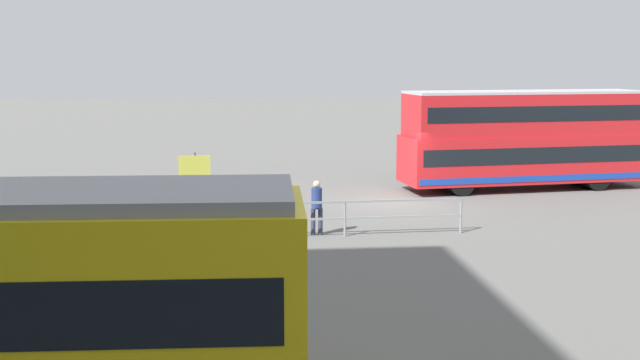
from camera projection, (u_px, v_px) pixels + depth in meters
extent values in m
plane|color=slate|center=(397.00, 202.00, 29.56)|extent=(160.00, 160.00, 0.00)
cube|color=red|center=(523.00, 157.00, 32.44)|extent=(10.28, 4.14, 1.87)
cube|color=red|center=(525.00, 114.00, 32.18)|extent=(9.97, 3.99, 1.66)
cube|color=black|center=(524.00, 152.00, 32.41)|extent=(9.79, 4.08, 0.64)
cube|color=black|center=(525.00, 112.00, 32.17)|extent=(9.48, 3.93, 0.60)
cube|color=#193FA5|center=(523.00, 174.00, 32.55)|extent=(10.09, 4.14, 0.24)
cube|color=#B2B2B7|center=(526.00, 92.00, 32.05)|extent=(9.97, 3.99, 0.10)
cylinder|color=black|center=(451.00, 179.00, 31.89)|extent=(1.40, 2.59, 1.00)
cylinder|color=black|center=(584.00, 174.00, 33.16)|extent=(1.40, 2.59, 1.00)
cylinder|color=#33384C|center=(320.00, 222.00, 24.00)|extent=(0.14, 0.14, 0.81)
cylinder|color=#33384C|center=(313.00, 222.00, 23.99)|extent=(0.14, 0.14, 0.81)
cylinder|color=navy|center=(317.00, 198.00, 23.89)|extent=(0.33, 0.33, 0.63)
sphere|color=beige|center=(317.00, 184.00, 23.83)|extent=(0.22, 0.22, 0.22)
cube|color=gray|center=(345.00, 202.00, 23.69)|extent=(7.14, 0.68, 0.06)
cube|color=gray|center=(345.00, 218.00, 23.77)|extent=(7.14, 0.68, 0.06)
cylinder|color=gray|center=(461.00, 216.00, 24.27)|extent=(0.07, 0.07, 1.05)
cylinder|color=gray|center=(345.00, 219.00, 23.77)|extent=(0.07, 0.07, 1.05)
cylinder|color=gray|center=(224.00, 223.00, 23.27)|extent=(0.07, 0.07, 1.05)
cylinder|color=slate|center=(195.00, 196.00, 23.26)|extent=(0.10, 0.10, 2.58)
cube|color=#D8D84C|center=(194.00, 166.00, 23.08)|extent=(0.91, 0.16, 0.57)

